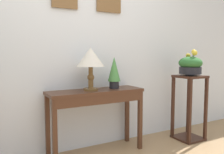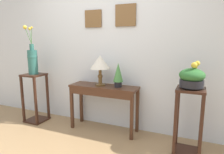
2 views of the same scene
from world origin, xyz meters
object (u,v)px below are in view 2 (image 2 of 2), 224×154
object	(u,v)px
flower_vase_tall_left	(33,59)
planter_bowl_wide_right	(192,77)
table_lamp	(100,63)
pedestal_stand_right	(189,122)
console_table	(103,93)
potted_plant_on_console	(118,74)
pedestal_stand_left	(35,98)

from	to	relation	value
flower_vase_tall_left	planter_bowl_wide_right	xyz separation A→B (m)	(2.59, -0.04, -0.12)
table_lamp	pedestal_stand_right	distance (m)	1.52
flower_vase_tall_left	planter_bowl_wide_right	distance (m)	2.59
console_table	flower_vase_tall_left	distance (m)	1.39
table_lamp	potted_plant_on_console	bearing A→B (deg)	0.81
table_lamp	console_table	bearing A→B (deg)	-19.67
planter_bowl_wide_right	flower_vase_tall_left	bearing A→B (deg)	179.12
table_lamp	pedestal_stand_left	xyz separation A→B (m)	(-1.23, -0.15, -0.66)
potted_plant_on_console	pedestal_stand_right	distance (m)	1.18
flower_vase_tall_left	planter_bowl_wide_right	bearing A→B (deg)	-0.88
table_lamp	planter_bowl_wide_right	xyz separation A→B (m)	(1.35, -0.19, -0.09)
table_lamp	pedestal_stand_right	xyz separation A→B (m)	(1.35, -0.19, -0.66)
pedestal_stand_right	planter_bowl_wide_right	world-z (taller)	planter_bowl_wide_right
console_table	potted_plant_on_console	size ratio (longest dim) A/B	2.94
potted_plant_on_console	console_table	bearing A→B (deg)	-173.92
pedestal_stand_right	potted_plant_on_console	bearing A→B (deg)	169.27
pedestal_stand_left	planter_bowl_wide_right	world-z (taller)	planter_bowl_wide_right
pedestal_stand_right	console_table	bearing A→B (deg)	172.39
console_table	flower_vase_tall_left	xyz separation A→B (m)	(-1.29, -0.13, 0.51)
planter_bowl_wide_right	pedestal_stand_left	bearing A→B (deg)	179.09
console_table	pedestal_stand_left	distance (m)	1.31
pedestal_stand_left	flower_vase_tall_left	size ratio (longest dim) A/B	1.05
console_table	planter_bowl_wide_right	size ratio (longest dim) A/B	3.21
table_lamp	potted_plant_on_console	distance (m)	0.34
pedestal_stand_right	flower_vase_tall_left	bearing A→B (deg)	179.12
table_lamp	pedestal_stand_left	bearing A→B (deg)	-172.91
pedestal_stand_left	pedestal_stand_right	size ratio (longest dim) A/B	1.00
pedestal_stand_left	pedestal_stand_right	bearing A→B (deg)	-0.91
potted_plant_on_console	pedestal_stand_left	xyz separation A→B (m)	(-1.54, -0.16, -0.51)
potted_plant_on_console	pedestal_stand_right	size ratio (longest dim) A/B	0.43
table_lamp	potted_plant_on_console	xyz separation A→B (m)	(0.30, 0.00, -0.15)
flower_vase_tall_left	pedestal_stand_left	bearing A→B (deg)	77.99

